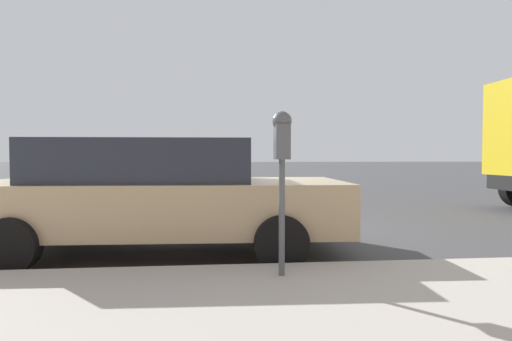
# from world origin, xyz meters

# --- Properties ---
(ground_plane) EXTENTS (220.00, 220.00, 0.00)m
(ground_plane) POSITION_xyz_m (0.00, 0.00, 0.00)
(ground_plane) COLOR #424244
(parking_meter) EXTENTS (0.21, 0.19, 1.60)m
(parking_meter) POSITION_xyz_m (-2.64, -0.23, 1.37)
(parking_meter) COLOR #4C5156
(parking_meter) RESTS_ON sidewalk
(car_tan) EXTENTS (2.27, 4.95, 1.53)m
(car_tan) POSITION_xyz_m (-0.95, 1.20, 0.81)
(car_tan) COLOR tan
(car_tan) RESTS_ON ground_plane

